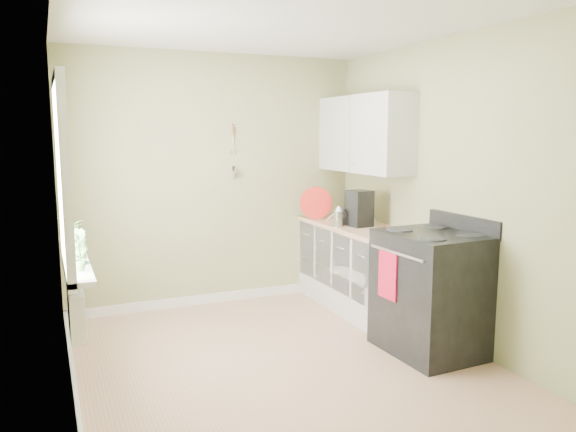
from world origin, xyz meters
name	(u,v)px	position (x,y,z in m)	size (l,w,h in m)	color
floor	(280,363)	(0.00, 0.00, -0.01)	(3.20, 3.60, 0.02)	tan
ceiling	(280,20)	(0.00, 0.00, 2.71)	(3.20, 3.60, 0.02)	white
wall_back	(215,181)	(0.00, 1.81, 1.35)	(3.20, 0.02, 2.70)	tan
wall_left	(60,210)	(-1.61, 0.00, 1.35)	(0.02, 3.60, 2.70)	tan
wall_right	(444,190)	(1.61, 0.00, 1.35)	(0.02, 3.60, 2.70)	tan
base_cabinets	(356,268)	(1.30, 1.00, 0.43)	(0.60, 1.60, 0.87)	silver
countertop	(356,226)	(1.29, 1.00, 0.89)	(0.64, 1.60, 0.04)	tan
upper_cabinets	(364,134)	(1.43, 1.10, 1.85)	(0.35, 1.40, 0.80)	silver
window	(61,177)	(-1.58, 0.30, 1.55)	(0.06, 1.14, 1.44)	white
window_sill	(77,267)	(-1.51, 0.30, 0.88)	(0.18, 1.14, 0.04)	white
radiator	(76,312)	(-1.54, 0.25, 0.55)	(0.12, 0.50, 0.35)	white
wall_utensils	(234,161)	(0.20, 1.78, 1.56)	(0.02, 0.14, 0.58)	tan
stove	(432,292)	(1.28, -0.30, 0.53)	(0.78, 0.88, 1.17)	black
stand_mixer	(359,210)	(1.30, 0.97, 1.07)	(0.23, 0.33, 0.37)	#B2B2B7
kettle	(339,216)	(1.05, 0.95, 1.01)	(0.21, 0.12, 0.21)	silver
coffee_maker	(359,209)	(1.25, 0.89, 1.09)	(0.23, 0.25, 0.37)	black
red_tray	(316,203)	(1.06, 1.50, 1.09)	(0.36, 0.36, 0.02)	red
jar	(387,232)	(1.21, 0.30, 0.95)	(0.08, 0.08, 0.08)	beige
plant_a	(79,252)	(-1.50, 0.08, 1.03)	(0.14, 0.10, 0.27)	#3F632E
plant_b	(78,247)	(-1.50, 0.29, 1.03)	(0.15, 0.12, 0.26)	#3F632E
plant_c	(76,239)	(-1.50, 0.54, 1.05)	(0.17, 0.17, 0.30)	#3F632E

